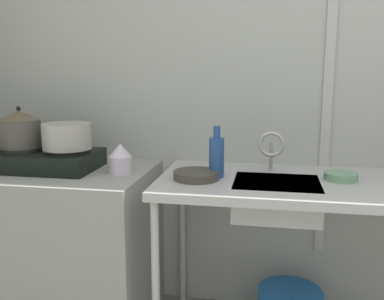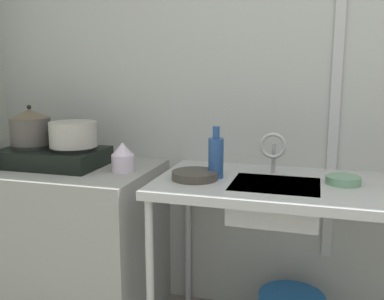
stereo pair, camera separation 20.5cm
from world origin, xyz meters
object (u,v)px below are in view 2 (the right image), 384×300
at_px(pot_on_right_burner, 73,134).
at_px(small_bowl_on_drainboard, 343,180).
at_px(stove, 53,156).
at_px(sink_basin, 275,201).
at_px(bottle_by_sink, 216,157).
at_px(frying_pan, 195,175).
at_px(faucet, 273,148).
at_px(percolator, 123,157).
at_px(pot_on_left_burner, 30,127).

bearing_deg(pot_on_right_burner, small_bowl_on_drainboard, 1.55).
distance_m(stove, sink_basin, 1.18).
distance_m(stove, bottle_by_sink, 0.89).
xyz_separation_m(stove, frying_pan, (0.80, -0.07, -0.03)).
distance_m(sink_basin, bottle_by_sink, 0.34).
relative_size(pot_on_right_burner, faucet, 1.15).
height_order(pot_on_right_burner, frying_pan, pot_on_right_burner).
relative_size(faucet, bottle_by_sink, 0.87).
distance_m(percolator, frying_pan, 0.39).
xyz_separation_m(stove, bottle_by_sink, (0.89, -0.01, 0.05)).
xyz_separation_m(pot_on_right_burner, sink_basin, (1.04, -0.05, -0.25)).
distance_m(pot_on_right_burner, sink_basin, 1.07).
relative_size(pot_on_left_burner, sink_basin, 0.55).
relative_size(stove, pot_on_left_burner, 2.51).
height_order(pot_on_left_burner, sink_basin, pot_on_left_burner).
relative_size(pot_on_left_burner, bottle_by_sink, 0.87).
relative_size(percolator, faucet, 0.70).
bearing_deg(faucet, stove, -174.82).
bearing_deg(stove, pot_on_left_burner, 180.00).
xyz_separation_m(stove, small_bowl_on_drainboard, (1.46, 0.04, -0.03)).
height_order(stove, percolator, percolator).
bearing_deg(frying_pan, bottle_by_sink, 34.18).
xyz_separation_m(pot_on_right_burner, bottle_by_sink, (0.76, -0.01, -0.07)).
bearing_deg(small_bowl_on_drainboard, sink_basin, -164.10).
xyz_separation_m(pot_on_right_burner, percolator, (0.29, -0.02, -0.10)).
xyz_separation_m(faucet, bottle_by_sink, (-0.25, -0.11, -0.03)).
bearing_deg(percolator, frying_pan, -6.77).
relative_size(stove, percolator, 3.59).
bearing_deg(bottle_by_sink, stove, 179.51).
bearing_deg(pot_on_left_burner, bottle_by_sink, -0.43).
height_order(percolator, frying_pan, percolator).
relative_size(percolator, frying_pan, 0.69).
height_order(pot_on_left_burner, bottle_by_sink, pot_on_left_burner).
bearing_deg(small_bowl_on_drainboard, frying_pan, -171.18).
relative_size(stove, pot_on_right_burner, 2.20).
bearing_deg(pot_on_right_burner, faucet, 5.83).
bearing_deg(stove, bottle_by_sink, -0.49).
xyz_separation_m(pot_on_left_burner, small_bowl_on_drainboard, (1.59, 0.04, -0.19)).
height_order(percolator, faucet, faucet).
distance_m(pot_on_left_burner, bottle_by_sink, 1.02).
bearing_deg(pot_on_left_burner, pot_on_right_burner, 0.00).
xyz_separation_m(sink_basin, bottle_by_sink, (-0.28, 0.04, 0.18)).
xyz_separation_m(percolator, sink_basin, (0.76, -0.03, -0.15)).
height_order(sink_basin, small_bowl_on_drainboard, small_bowl_on_drainboard).
relative_size(frying_pan, bottle_by_sink, 0.88).
bearing_deg(bottle_by_sink, pot_on_left_burner, 179.57).
distance_m(pot_on_left_burner, frying_pan, 0.95).
bearing_deg(stove, frying_pan, -4.74).
distance_m(pot_on_right_burner, faucet, 1.02).
xyz_separation_m(frying_pan, bottle_by_sink, (0.09, 0.06, 0.08)).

